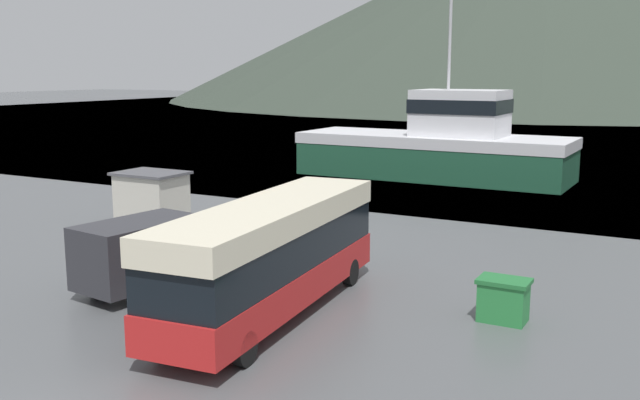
# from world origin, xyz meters

# --- Properties ---
(hill_backdrop) EXTENTS (191.16, 191.16, 46.45)m
(hill_backdrop) POSITION_xyz_m (-27.41, 183.71, 23.22)
(hill_backdrop) COLOR #333D33
(hill_backdrop) RESTS_ON ground
(tour_bus) EXTENTS (3.49, 10.76, 3.38)m
(tour_bus) POSITION_xyz_m (0.28, 8.94, 1.90)
(tour_bus) COLOR red
(tour_bus) RESTS_ON ground
(delivery_van) EXTENTS (2.88, 6.00, 2.38)m
(delivery_van) POSITION_xyz_m (-4.65, 9.25, 1.26)
(delivery_van) COLOR #2D2D33
(delivery_van) RESTS_ON ground
(fishing_boat) EXTENTS (18.34, 6.16, 11.86)m
(fishing_boat) POSITION_xyz_m (-4.64, 37.60, 2.25)
(fishing_boat) COLOR #1E5138
(fishing_boat) RESTS_ON water_surface
(storage_bin) EXTENTS (1.47, 1.02, 1.27)m
(storage_bin) POSITION_xyz_m (6.50, 11.62, 0.65)
(storage_bin) COLOR #287F3D
(storage_bin) RESTS_ON ground
(dock_kiosk) EXTENTS (3.16, 2.41, 2.50)m
(dock_kiosk) POSITION_xyz_m (-11.57, 16.97, 1.26)
(dock_kiosk) COLOR beige
(dock_kiosk) RESTS_ON ground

